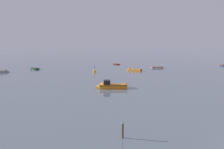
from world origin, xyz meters
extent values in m
cube|color=orange|center=(12.50, 57.91, 0.22)|extent=(4.45, 4.37, 0.87)
cone|color=orange|center=(10.84, 59.51, 0.22)|extent=(2.20, 2.21, 1.74)
cube|color=silver|center=(12.47, 57.95, 0.54)|extent=(4.55, 4.47, 0.10)
cube|color=silver|center=(12.02, 58.38, 0.89)|extent=(0.68, 0.68, 0.48)
cube|color=black|center=(14.06, 56.42, 0.35)|extent=(0.43, 0.44, 0.62)
ellipsoid|color=navy|center=(53.67, 64.85, 0.14)|extent=(2.68, 4.30, 0.64)
cube|color=brown|center=(53.67, 64.85, 0.42)|extent=(2.54, 3.98, 0.09)
cube|color=brown|center=(53.67, 64.85, 0.32)|extent=(1.27, 0.66, 0.06)
ellipsoid|color=white|center=(23.83, 63.96, 0.17)|extent=(4.99, 2.62, 0.75)
cube|color=brown|center=(23.83, 63.96, 0.49)|extent=(4.61, 2.50, 0.10)
cube|color=brown|center=(23.83, 63.96, 0.37)|extent=(0.61, 1.49, 0.07)
cube|color=orange|center=(-3.29, 30.62, 0.26)|extent=(5.71, 3.37, 1.05)
cone|color=orange|center=(-6.02, 31.25, 0.26)|extent=(2.10, 2.43, 2.11)
cube|color=black|center=(-3.35, 30.63, 0.66)|extent=(5.84, 3.44, 0.12)
cube|color=black|center=(-4.54, 30.91, 1.20)|extent=(1.63, 1.91, 0.82)
cube|color=#384751|center=(-5.16, 31.05, 1.26)|extent=(0.64, 1.62, 0.65)
cube|color=black|center=(-0.75, 30.03, 0.42)|extent=(0.41, 0.48, 0.75)
ellipsoid|color=red|center=(14.49, 83.32, 0.12)|extent=(3.21, 2.98, 0.52)
cube|color=brown|center=(14.49, 83.32, 0.34)|extent=(3.00, 2.79, 0.07)
cube|color=brown|center=(14.49, 83.32, 0.26)|extent=(0.81, 0.90, 0.05)
ellipsoid|color=#23602D|center=(-18.89, 72.25, 0.16)|extent=(3.94, 4.33, 0.69)
cube|color=black|center=(-18.89, 72.25, 0.45)|extent=(3.69, 4.04, 0.09)
cube|color=black|center=(-18.89, 72.25, 0.35)|extent=(1.22, 1.07, 0.07)
cone|color=gray|center=(-27.04, 66.05, 0.21)|extent=(1.63, 1.92, 1.72)
cube|color=silver|center=(-28.63, 65.79, 0.88)|extent=(0.47, 0.63, 0.48)
cylinder|color=gold|center=(-1.05, 57.68, 0.17)|extent=(0.90, 0.90, 0.70)
cone|color=gold|center=(-1.05, 57.68, 0.87)|extent=(0.72, 0.72, 0.70)
cylinder|color=black|center=(-1.05, 57.68, 1.67)|extent=(0.10, 0.10, 0.90)
cylinder|color=#503323|center=(-9.96, 6.08, 0.67)|extent=(0.18, 0.18, 1.67)
cylinder|color=silver|center=(-9.96, 6.08, 1.45)|extent=(0.22, 0.22, 0.08)
camera|label=1|loc=(-17.06, -13.93, 8.67)|focal=38.12mm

